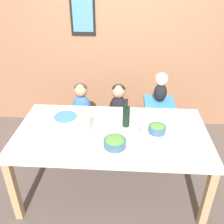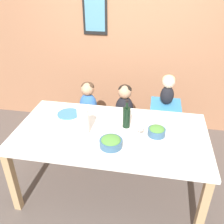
% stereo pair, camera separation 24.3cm
% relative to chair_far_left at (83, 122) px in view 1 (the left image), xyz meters
% --- Properties ---
extents(ground_plane, '(14.00, 14.00, 0.00)m').
position_rel_chair_far_left_xyz_m(ground_plane, '(0.43, -0.74, -0.38)').
color(ground_plane, '#564C47').
extents(wall_back, '(10.00, 0.09, 2.70)m').
position_rel_chair_far_left_xyz_m(wall_back, '(0.43, 0.71, 0.97)').
color(wall_back, '#9E6B4C').
rests_on(wall_back, ground_plane).
extents(dining_table, '(1.89, 1.01, 0.76)m').
position_rel_chair_far_left_xyz_m(dining_table, '(0.43, -0.74, 0.29)').
color(dining_table, white).
rests_on(dining_table, ground_plane).
extents(chair_far_left, '(0.43, 0.42, 0.45)m').
position_rel_chair_far_left_xyz_m(chair_far_left, '(0.00, 0.00, 0.00)').
color(chair_far_left, silver).
rests_on(chair_far_left, ground_plane).
extents(chair_far_center, '(0.43, 0.42, 0.45)m').
position_rel_chair_far_left_xyz_m(chair_far_center, '(0.47, 0.00, 0.00)').
color(chair_far_center, silver).
rests_on(chair_far_center, ground_plane).
extents(chair_right_highchair, '(0.36, 0.36, 0.73)m').
position_rel_chair_far_left_xyz_m(chair_right_highchair, '(0.98, 0.00, 0.19)').
color(chair_right_highchair, silver).
rests_on(chair_right_highchair, ground_plane).
extents(person_child_left, '(0.23, 0.17, 0.48)m').
position_rel_chair_far_left_xyz_m(person_child_left, '(0.00, 0.00, 0.33)').
color(person_child_left, '#3366B2').
rests_on(person_child_left, chair_far_left).
extents(person_child_center, '(0.23, 0.17, 0.48)m').
position_rel_chair_far_left_xyz_m(person_child_center, '(0.47, 0.00, 0.33)').
color(person_child_center, black).
rests_on(person_child_center, chair_far_center).
extents(person_baby_right, '(0.16, 0.16, 0.37)m').
position_rel_chair_far_left_xyz_m(person_baby_right, '(0.98, 0.00, 0.57)').
color(person_baby_right, black).
rests_on(person_baby_right, chair_right_highchair).
extents(wine_bottle, '(0.08, 0.08, 0.30)m').
position_rel_chair_far_left_xyz_m(wine_bottle, '(0.57, -0.62, 0.49)').
color(wine_bottle, black).
rests_on(wine_bottle, dining_table).
extents(paper_towel_roll, '(0.11, 0.11, 0.27)m').
position_rel_chair_far_left_xyz_m(paper_towel_roll, '(0.18, -0.80, 0.51)').
color(paper_towel_roll, white).
rests_on(paper_towel_roll, dining_table).
extents(wine_glass_near, '(0.07, 0.07, 0.19)m').
position_rel_chair_far_left_xyz_m(wine_glass_near, '(0.72, -0.81, 0.51)').
color(wine_glass_near, white).
rests_on(wine_glass_near, dining_table).
extents(salad_bowl_large, '(0.21, 0.21, 0.09)m').
position_rel_chair_far_left_xyz_m(salad_bowl_large, '(0.48, -0.96, 0.42)').
color(salad_bowl_large, '#335675').
rests_on(salad_bowl_large, dining_table).
extents(salad_bowl_small, '(0.17, 0.17, 0.09)m').
position_rel_chair_far_left_xyz_m(salad_bowl_small, '(0.88, -0.72, 0.42)').
color(salad_bowl_small, '#335675').
rests_on(salad_bowl_small, dining_table).
extents(dinner_plate_front_left, '(0.25, 0.25, 0.01)m').
position_rel_chair_far_left_xyz_m(dinner_plate_front_left, '(-0.16, -0.96, 0.38)').
color(dinner_plate_front_left, silver).
rests_on(dinner_plate_front_left, dining_table).
extents(dinner_plate_back_left, '(0.25, 0.25, 0.01)m').
position_rel_chair_far_left_xyz_m(dinner_plate_back_left, '(-0.09, -0.49, 0.38)').
color(dinner_plate_back_left, teal).
rests_on(dinner_plate_back_left, dining_table).
extents(dinner_plate_back_right, '(0.25, 0.25, 0.01)m').
position_rel_chair_far_left_xyz_m(dinner_plate_back_right, '(1.04, -0.47, 0.38)').
color(dinner_plate_back_right, silver).
rests_on(dinner_plate_back_right, dining_table).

